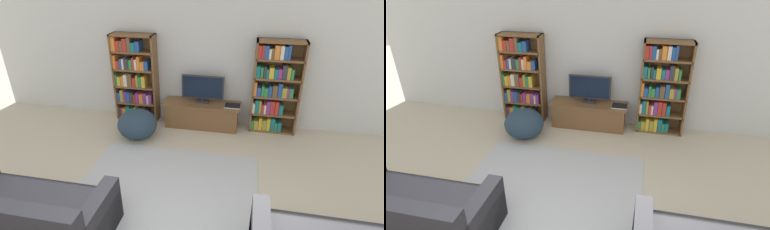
{
  "view_description": "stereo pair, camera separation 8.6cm",
  "coord_description": "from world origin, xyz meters",
  "views": [
    {
      "loc": [
        0.83,
        -1.21,
        2.83
      ],
      "look_at": [
        0.0,
        2.98,
        0.7
      ],
      "focal_mm": 28.0,
      "sensor_mm": 36.0,
      "label": 1
    },
    {
      "loc": [
        0.91,
        -1.19,
        2.83
      ],
      "look_at": [
        0.0,
        2.98,
        0.7
      ],
      "focal_mm": 28.0,
      "sensor_mm": 36.0,
      "label": 2
    }
  ],
  "objects": [
    {
      "name": "beanbag_ottoman",
      "position": [
        -1.07,
        3.29,
        0.26
      ],
      "size": [
        0.71,
        0.71,
        0.53
      ],
      "primitive_type": "ellipsoid",
      "color": "#23384C",
      "rests_on": "ground_plane"
    },
    {
      "name": "wall_back",
      "position": [
        0.0,
        4.23,
        1.3
      ],
      "size": [
        8.8,
        0.06,
        2.6
      ],
      "color": "silver",
      "rests_on": "ground_plane"
    },
    {
      "name": "television",
      "position": [
        0.01,
        3.99,
        0.77
      ],
      "size": [
        0.8,
        0.16,
        0.53
      ],
      "color": "#2D2D33",
      "rests_on": "tv_stand"
    },
    {
      "name": "bookshelf_right",
      "position": [
        1.3,
        4.05,
        0.85
      ],
      "size": [
        0.84,
        0.3,
        1.72
      ],
      "color": "brown",
      "rests_on": "ground_plane"
    },
    {
      "name": "couch_left_sectional",
      "position": [
        -1.48,
        0.87,
        0.28
      ],
      "size": [
        1.83,
        0.95,
        0.83
      ],
      "color": "black",
      "rests_on": "ground_plane"
    },
    {
      "name": "tv_stand",
      "position": [
        0.01,
        3.94,
        0.25
      ],
      "size": [
        1.47,
        0.47,
        0.49
      ],
      "color": "brown",
      "rests_on": "ground_plane"
    },
    {
      "name": "area_rug",
      "position": [
        -0.17,
        2.02,
        0.01
      ],
      "size": [
        2.53,
        1.91,
        0.02
      ],
      "color": "#B2B7C1",
      "rests_on": "ground_plane"
    },
    {
      "name": "laptop",
      "position": [
        0.59,
        3.89,
        0.5
      ],
      "size": [
        0.29,
        0.24,
        0.03
      ],
      "color": "#B7B7BC",
      "rests_on": "tv_stand"
    },
    {
      "name": "bookshelf_left",
      "position": [
        -1.36,
        4.05,
        0.84
      ],
      "size": [
        0.84,
        0.3,
        1.72
      ],
      "color": "brown",
      "rests_on": "ground_plane"
    }
  ]
}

